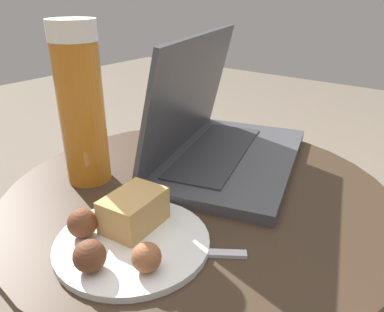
{
  "coord_description": "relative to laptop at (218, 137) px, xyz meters",
  "views": [
    {
      "loc": [
        -0.43,
        -0.32,
        0.79
      ],
      "look_at": [
        -0.02,
        -0.01,
        0.56
      ],
      "focal_mm": 35.0,
      "sensor_mm": 36.0,
      "label": 1
    }
  ],
  "objects": [
    {
      "name": "beer_glass",
      "position": [
        -0.19,
        0.13,
        0.08
      ],
      "size": [
        0.07,
        0.07,
        0.26
      ],
      "color": "#C6701E",
      "rests_on": "table"
    },
    {
      "name": "table",
      "position": [
        -0.11,
        -0.04,
        -0.18
      ],
      "size": [
        0.62,
        0.62,
        0.49
      ],
      "color": "#515156",
      "rests_on": "ground_plane"
    },
    {
      "name": "snack_plate",
      "position": [
        -0.28,
        -0.05,
        -0.03
      ],
      "size": [
        0.2,
        0.2,
        0.06
      ],
      "color": "white",
      "rests_on": "table"
    },
    {
      "name": "fork",
      "position": [
        -0.27,
        -0.09,
        -0.05
      ],
      "size": [
        0.12,
        0.16,
        0.01
      ],
      "color": "silver",
      "rests_on": "table"
    },
    {
      "name": "laptop",
      "position": [
        0.0,
        0.0,
        0.0
      ],
      "size": [
        0.4,
        0.31,
        0.23
      ],
      "color": "#47474C",
      "rests_on": "table"
    }
  ]
}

